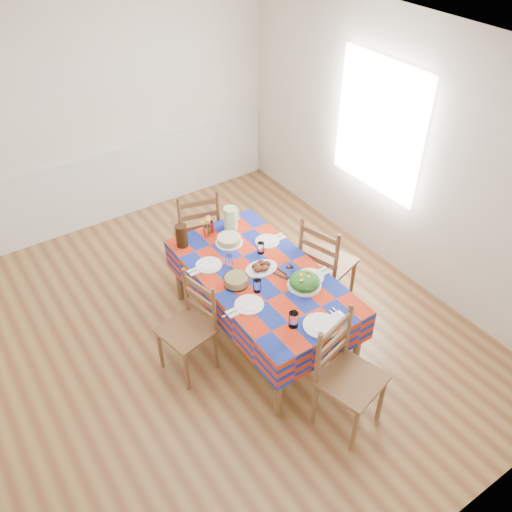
{
  "coord_description": "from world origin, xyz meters",
  "views": [
    {
      "loc": [
        -1.71,
        -3.28,
        3.88
      ],
      "look_at": [
        0.42,
        -0.13,
        0.89
      ],
      "focal_mm": 38.0,
      "sensor_mm": 36.0,
      "label": 1
    }
  ],
  "objects_px": {
    "chair_near": "(346,377)",
    "chair_left": "(190,328)",
    "meat_platter": "(261,267)",
    "green_pitcher": "(231,218)",
    "tea_pitcher": "(182,236)",
    "dining_table": "(262,281)",
    "chair_far": "(198,231)",
    "chair_right": "(325,264)"
  },
  "relations": [
    {
      "from": "chair_near",
      "to": "chair_right",
      "type": "xyz_separation_m",
      "value": [
        0.76,
        1.18,
        0.0
      ]
    },
    {
      "from": "chair_right",
      "to": "chair_near",
      "type": "bearing_deg",
      "value": 130.57
    },
    {
      "from": "chair_far",
      "to": "chair_left",
      "type": "height_order",
      "value": "chair_far"
    },
    {
      "from": "green_pitcher",
      "to": "chair_near",
      "type": "xyz_separation_m",
      "value": [
        -0.16,
        -1.95,
        -0.34
      ]
    },
    {
      "from": "chair_far",
      "to": "chair_right",
      "type": "height_order",
      "value": "chair_right"
    },
    {
      "from": "green_pitcher",
      "to": "chair_left",
      "type": "xyz_separation_m",
      "value": [
        -0.9,
        -0.75,
        -0.39
      ]
    },
    {
      "from": "dining_table",
      "to": "tea_pitcher",
      "type": "relative_size",
      "value": 8.3
    },
    {
      "from": "dining_table",
      "to": "green_pitcher",
      "type": "xyz_separation_m",
      "value": [
        0.15,
        0.76,
        0.2
      ]
    },
    {
      "from": "meat_platter",
      "to": "chair_left",
      "type": "height_order",
      "value": "chair_left"
    },
    {
      "from": "tea_pitcher",
      "to": "chair_far",
      "type": "bearing_deg",
      "value": 47.32
    },
    {
      "from": "green_pitcher",
      "to": "tea_pitcher",
      "type": "relative_size",
      "value": 1.04
    },
    {
      "from": "meat_platter",
      "to": "green_pitcher",
      "type": "bearing_deg",
      "value": 80.74
    },
    {
      "from": "chair_near",
      "to": "green_pitcher",
      "type": "bearing_deg",
      "value": 70.46
    },
    {
      "from": "chair_near",
      "to": "chair_far",
      "type": "distance_m",
      "value": 2.38
    },
    {
      "from": "meat_platter",
      "to": "green_pitcher",
      "type": "relative_size",
      "value": 1.32
    },
    {
      "from": "dining_table",
      "to": "chair_right",
      "type": "xyz_separation_m",
      "value": [
        0.75,
        -0.01,
        -0.14
      ]
    },
    {
      "from": "chair_right",
      "to": "dining_table",
      "type": "bearing_deg",
      "value": 72.53
    },
    {
      "from": "chair_near",
      "to": "dining_table",
      "type": "bearing_deg",
      "value": 74.54
    },
    {
      "from": "tea_pitcher",
      "to": "chair_near",
      "type": "distance_m",
      "value": 2.03
    },
    {
      "from": "dining_table",
      "to": "chair_left",
      "type": "distance_m",
      "value": 0.78
    },
    {
      "from": "meat_platter",
      "to": "chair_right",
      "type": "distance_m",
      "value": 0.76
    },
    {
      "from": "chair_near",
      "to": "meat_platter",
      "type": "bearing_deg",
      "value": 73.08
    },
    {
      "from": "chair_near",
      "to": "chair_left",
      "type": "height_order",
      "value": "chair_near"
    },
    {
      "from": "chair_left",
      "to": "tea_pitcher",
      "type": "bearing_deg",
      "value": 142.62
    },
    {
      "from": "meat_platter",
      "to": "tea_pitcher",
      "type": "distance_m",
      "value": 0.84
    },
    {
      "from": "green_pitcher",
      "to": "chair_far",
      "type": "bearing_deg",
      "value": 110.49
    },
    {
      "from": "dining_table",
      "to": "chair_near",
      "type": "bearing_deg",
      "value": -90.6
    },
    {
      "from": "chair_near",
      "to": "chair_far",
      "type": "xyz_separation_m",
      "value": [
        -0.0,
        2.38,
        -0.0
      ]
    },
    {
      "from": "dining_table",
      "to": "chair_near",
      "type": "distance_m",
      "value": 1.2
    },
    {
      "from": "chair_near",
      "to": "chair_right",
      "type": "relative_size",
      "value": 1.0
    },
    {
      "from": "chair_near",
      "to": "chair_right",
      "type": "height_order",
      "value": "same"
    },
    {
      "from": "dining_table",
      "to": "green_pitcher",
      "type": "bearing_deg",
      "value": 79.04
    },
    {
      "from": "green_pitcher",
      "to": "dining_table",
      "type": "bearing_deg",
      "value": -100.96
    },
    {
      "from": "dining_table",
      "to": "tea_pitcher",
      "type": "bearing_deg",
      "value": 116.58
    },
    {
      "from": "green_pitcher",
      "to": "tea_pitcher",
      "type": "bearing_deg",
      "value": 177.96
    },
    {
      "from": "meat_platter",
      "to": "green_pitcher",
      "type": "height_order",
      "value": "green_pitcher"
    },
    {
      "from": "green_pitcher",
      "to": "chair_near",
      "type": "bearing_deg",
      "value": -94.69
    },
    {
      "from": "dining_table",
      "to": "green_pitcher",
      "type": "height_order",
      "value": "green_pitcher"
    },
    {
      "from": "tea_pitcher",
      "to": "chair_far",
      "type": "relative_size",
      "value": 0.22
    },
    {
      "from": "green_pitcher",
      "to": "tea_pitcher",
      "type": "xyz_separation_m",
      "value": [
        -0.54,
        0.02,
        -0.0
      ]
    },
    {
      "from": "green_pitcher",
      "to": "chair_near",
      "type": "height_order",
      "value": "chair_near"
    },
    {
      "from": "tea_pitcher",
      "to": "green_pitcher",
      "type": "bearing_deg",
      "value": -2.04
    }
  ]
}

